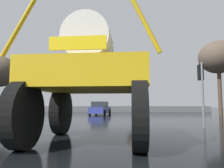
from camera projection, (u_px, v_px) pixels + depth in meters
name	position (u px, v px, depth m)	size (l,w,h in m)	color
ground_plane	(119.00, 118.00, 19.59)	(120.00, 120.00, 0.00)	black
oversize_sprayer	(91.00, 79.00, 7.34)	(4.36, 5.16, 4.53)	black
sedan_ahead	(100.00, 109.00, 25.25)	(2.33, 4.30, 1.52)	navy
traffic_signal_near_left	(19.00, 75.00, 12.13)	(0.24, 0.54, 3.92)	slate
traffic_signal_near_right	(201.00, 80.00, 11.62)	(0.24, 0.54, 3.45)	slate
bare_tree_right	(218.00, 58.00, 24.30)	(4.29, 4.29, 8.29)	#473828
bare_tree_far_center	(136.00, 84.00, 35.12)	(3.05, 3.05, 5.84)	#473828
roadside_barrier	(121.00, 109.00, 35.00)	(28.64, 0.24, 0.90)	#59595B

